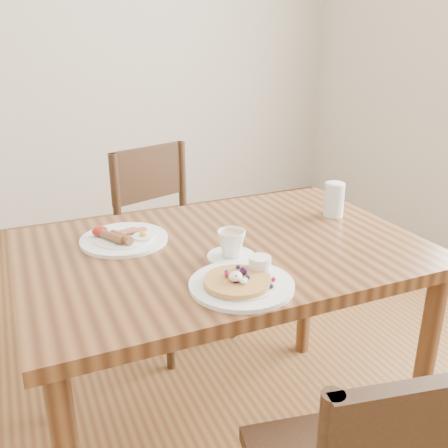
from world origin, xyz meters
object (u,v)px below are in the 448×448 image
object	(u,v)px
breakfast_plate	(123,238)
water_glass	(334,200)
chair_far	(169,236)
teacup_saucer	(231,246)
dining_table	(224,274)
pancake_plate	(242,281)

from	to	relation	value
breakfast_plate	water_glass	distance (m)	0.74
chair_far	breakfast_plate	distance (m)	0.72
teacup_saucer	water_glass	world-z (taller)	water_glass
dining_table	chair_far	distance (m)	0.75
pancake_plate	dining_table	bearing A→B (deg)	76.34
pancake_plate	breakfast_plate	distance (m)	0.46
dining_table	pancake_plate	world-z (taller)	pancake_plate
teacup_saucer	water_glass	xyz separation A→B (m)	(0.48, 0.18, 0.02)
pancake_plate	water_glass	world-z (taller)	water_glass
chair_far	breakfast_plate	xyz separation A→B (m)	(-0.32, -0.58, 0.27)
pancake_plate	breakfast_plate	xyz separation A→B (m)	(-0.21, 0.41, -0.00)
pancake_plate	teacup_saucer	world-z (taller)	teacup_saucer
chair_far	pancake_plate	world-z (taller)	chair_far
dining_table	pancake_plate	size ratio (longest dim) A/B	4.44
dining_table	breakfast_plate	xyz separation A→B (m)	(-0.28, 0.15, 0.11)
teacup_saucer	water_glass	size ratio (longest dim) A/B	1.18
dining_table	teacup_saucer	distance (m)	0.16
breakfast_plate	teacup_saucer	bearing A→B (deg)	-43.57
dining_table	chair_far	size ratio (longest dim) A/B	1.36
breakfast_plate	teacup_saucer	world-z (taller)	teacup_saucer
pancake_plate	breakfast_plate	world-z (taller)	pancake_plate
dining_table	teacup_saucer	xyz separation A→B (m)	(-0.02, -0.09, 0.14)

